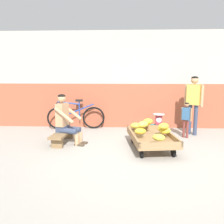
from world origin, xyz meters
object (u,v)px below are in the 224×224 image
banana_cart (151,138)px  plastic_crate (158,131)px  weighing_scale (159,119)px  shopping_bag (167,138)px  bicycle_near_left (76,117)px  low_bench (63,134)px  customer_adult (194,99)px  vendor_seated (66,119)px  customer_child (186,116)px

banana_cart → plastic_crate: (0.29, 0.99, -0.09)m
weighing_scale → shopping_bag: size_ratio=1.25×
banana_cart → bicycle_near_left: size_ratio=0.93×
low_bench → plastic_crate: bearing=15.4°
low_bench → weighing_scale: (2.29, 0.63, 0.25)m
plastic_crate → customer_adult: 1.25m
low_bench → vendor_seated: vendor_seated is taller
vendor_seated → plastic_crate: vendor_seated is taller
low_bench → bicycle_near_left: size_ratio=0.68×
banana_cart → customer_child: customer_child is taller
vendor_seated → customer_adult: (3.13, 0.92, 0.38)m
customer_adult → customer_child: 0.57m
low_bench → customer_child: size_ratio=1.26×
plastic_crate → customer_child: customer_child is taller
bicycle_near_left → customer_adult: customer_adult is taller
plastic_crate → customer_adult: customer_adult is taller
vendor_seated → weighing_scale: 2.31m
vendor_seated → bicycle_near_left: bearing=92.3°
plastic_crate → customer_adult: bearing=15.8°
banana_cart → weighing_scale: (0.29, 0.99, 0.21)m
banana_cart → low_bench: bearing=169.9°
bicycle_near_left → low_bench: bearing=-91.1°
bicycle_near_left → shopping_bag: size_ratio=6.89×
banana_cart → customer_adult: customer_adult is taller
weighing_scale → shopping_bag: weighing_scale is taller
customer_child → banana_cart: bearing=-135.7°
vendor_seated → customer_adult: 3.28m
customer_child → vendor_seated: bearing=-168.1°
vendor_seated → customer_child: bearing=11.9°
bicycle_near_left → shopping_bag: 2.72m
customer_child → shopping_bag: (-0.53, -0.44, -0.43)m
bicycle_near_left → customer_child: (2.94, -0.81, 0.20)m
banana_cart → weighing_scale: bearing=73.6°
plastic_crate → customer_child: 0.78m
plastic_crate → bicycle_near_left: (-2.27, 0.75, 0.20)m
low_bench → shopping_bag: bearing=3.3°
plastic_crate → bicycle_near_left: 2.40m
banana_cart → plastic_crate: 1.04m
banana_cart → vendor_seated: size_ratio=1.35×
vendor_seated → shopping_bag: (2.35, 0.16, -0.45)m
customer_child → bicycle_near_left: bearing=164.7°
vendor_seated → banana_cart: bearing=-9.9°
banana_cart → customer_child: size_ratio=1.72×
banana_cart → bicycle_near_left: bearing=138.6°
low_bench → plastic_crate: size_ratio=3.12×
vendor_seated → customer_child: size_ratio=1.28×
vendor_seated → customer_child: (2.88, 0.60, -0.02)m
customer_adult → low_bench: bearing=-164.4°
banana_cart → customer_child: 1.38m
shopping_bag → bicycle_near_left: bearing=152.6°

